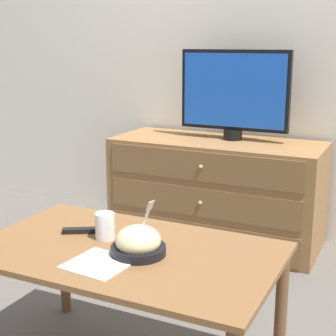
{
  "coord_description": "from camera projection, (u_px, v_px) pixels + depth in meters",
  "views": [
    {
      "loc": [
        1.03,
        -3.05,
        1.18
      ],
      "look_at": [
        0.17,
        -1.26,
        0.69
      ],
      "focal_mm": 55.0,
      "sensor_mm": 36.0,
      "label": 1
    }
  ],
  "objects": [
    {
      "name": "dresser",
      "position": [
        216.0,
        191.0,
        3.06
      ],
      "size": [
        1.22,
        0.51,
        0.61
      ],
      "color": "olive",
      "rests_on": "ground_plane"
    },
    {
      "name": "takeout_bowl",
      "position": [
        138.0,
        243.0,
        1.7
      ],
      "size": [
        0.18,
        0.18,
        0.19
      ],
      "color": "black",
      "rests_on": "coffee_table"
    },
    {
      "name": "coffee_table",
      "position": [
        126.0,
        266.0,
        1.77
      ],
      "size": [
        1.03,
        0.62,
        0.49
      ],
      "color": "brown",
      "rests_on": "ground_plane"
    },
    {
      "name": "wall_back",
      "position": [
        235.0,
        20.0,
        3.09
      ],
      "size": [
        12.0,
        0.05,
        2.6
      ],
      "color": "silver",
      "rests_on": "ground_plane"
    },
    {
      "name": "napkin",
      "position": [
        99.0,
        263.0,
        1.63
      ],
      "size": [
        0.21,
        0.21,
        0.0
      ],
      "color": "white",
      "rests_on": "coffee_table"
    },
    {
      "name": "drink_cup",
      "position": [
        105.0,
        228.0,
        1.83
      ],
      "size": [
        0.07,
        0.07,
        0.1
      ],
      "color": "white",
      "rests_on": "coffee_table"
    },
    {
      "name": "ground_plane",
      "position": [
        227.0,
        225.0,
        3.38
      ],
      "size": [
        12.0,
        12.0,
        0.0
      ],
      "primitive_type": "plane",
      "color": "#56514C"
    },
    {
      "name": "remote_control",
      "position": [
        85.0,
        230.0,
        1.9
      ],
      "size": [
        0.16,
        0.11,
        0.02
      ],
      "color": "black",
      "rests_on": "coffee_table"
    },
    {
      "name": "tv",
      "position": [
        234.0,
        92.0,
        2.94
      ],
      "size": [
        0.64,
        0.11,
        0.51
      ],
      "color": "black",
      "rests_on": "dresser"
    }
  ]
}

